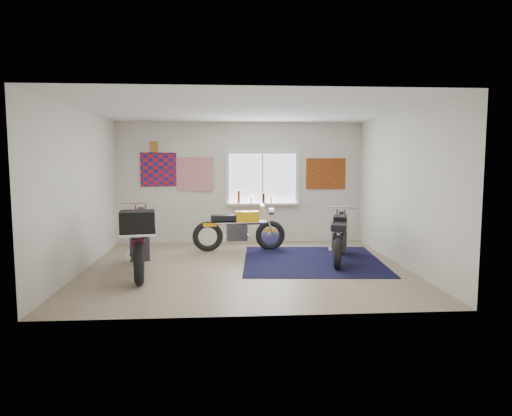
{
  "coord_description": "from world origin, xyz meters",
  "views": [
    {
      "loc": [
        -0.36,
        -7.77,
        1.86
      ],
      "look_at": [
        0.21,
        0.4,
        1.0
      ],
      "focal_mm": 32.0,
      "sensor_mm": 36.0,
      "label": 1
    }
  ],
  "objects": [
    {
      "name": "maroon_tourer",
      "position": [
        -1.72,
        -0.43,
        0.59
      ],
      "size": [
        0.83,
        2.25,
        1.14
      ],
      "rotation": [
        0.0,
        0.0,
        1.72
      ],
      "color": "black",
      "rests_on": "ground"
    },
    {
      "name": "black_chrome_bike",
      "position": [
        1.75,
        0.35,
        0.43
      ],
      "size": [
        0.76,
        1.85,
        0.98
      ],
      "rotation": [
        0.0,
        0.0,
        1.28
      ],
      "color": "black",
      "rests_on": "navy_rug"
    },
    {
      "name": "ground",
      "position": [
        0.0,
        0.0,
        0.0
      ],
      "size": [
        5.5,
        5.5,
        0.0
      ],
      "primitive_type": "plane",
      "color": "#9E896B",
      "rests_on": "ground"
    },
    {
      "name": "flag_display",
      "position": [
        -1.9,
        2.48,
        2.15
      ],
      "size": [
        1.6,
        0.1,
        1.17
      ],
      "color": "red",
      "rests_on": "room_shell"
    },
    {
      "name": "yellow_triumph",
      "position": [
        -0.07,
        1.5,
        0.42
      ],
      "size": [
        1.92,
        0.57,
        0.96
      ],
      "rotation": [
        0.0,
        0.0,
        0.05
      ],
      "color": "black",
      "rests_on": "ground"
    },
    {
      "name": "navy_rug",
      "position": [
        1.26,
        0.44,
        0.01
      ],
      "size": [
        2.7,
        2.79,
        0.01
      ],
      "primitive_type": "cube",
      "rotation": [
        0.0,
        0.0,
        -0.08
      ],
      "color": "black",
      "rests_on": "ground"
    },
    {
      "name": "triumph_poster",
      "position": [
        1.95,
        2.48,
        1.55
      ],
      "size": [
        0.9,
        0.03,
        0.7
      ],
      "primitive_type": "cube",
      "color": "#A54C14",
      "rests_on": "room_shell"
    },
    {
      "name": "window_assembly",
      "position": [
        0.5,
        2.47,
        1.37
      ],
      "size": [
        1.66,
        0.17,
        1.26
      ],
      "color": "white",
      "rests_on": "room_shell"
    },
    {
      "name": "room_shell",
      "position": [
        0.0,
        0.0,
        1.64
      ],
      "size": [
        5.5,
        5.5,
        5.5
      ],
      "color": "white",
      "rests_on": "ground"
    },
    {
      "name": "oil_bottles",
      "position": [
        0.25,
        2.4,
        1.01
      ],
      "size": [
        0.79,
        0.07,
        0.28
      ],
      "color": "maroon",
      "rests_on": "window_assembly"
    }
  ]
}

